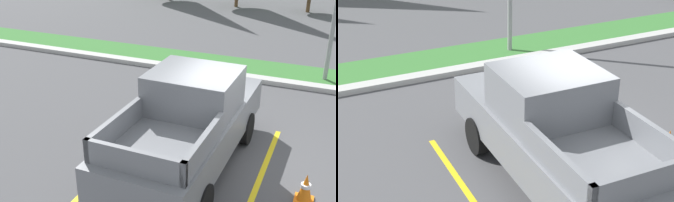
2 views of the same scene
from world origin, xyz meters
TOP-DOWN VIEW (x-y plane):
  - ground_plane at (0.00, 0.00)m, footprint 120.00×120.00m
  - parking_line_far at (0.61, -0.65)m, footprint 0.12×4.80m
  - curb_strip at (0.00, 5.00)m, footprint 56.00×0.40m
  - grass_median at (0.00, 6.10)m, footprint 56.00×1.80m
  - pickup_truck_main at (-0.94, -0.60)m, footprint 2.04×5.26m
  - traffic_cone at (1.53, -0.89)m, footprint 0.36×0.36m

SIDE VIEW (x-z plane):
  - ground_plane at x=0.00m, z-range 0.00..0.00m
  - parking_line_far at x=0.61m, z-range 0.00..0.01m
  - grass_median at x=0.00m, z-range 0.00..0.06m
  - curb_strip at x=0.00m, z-range 0.00..0.15m
  - traffic_cone at x=1.53m, z-range -0.01..0.59m
  - pickup_truck_main at x=-0.94m, z-range -0.01..2.09m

